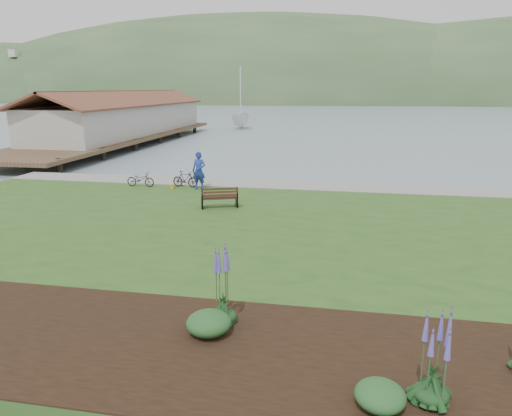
{
  "coord_description": "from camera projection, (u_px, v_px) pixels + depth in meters",
  "views": [
    {
      "loc": [
        2.35,
        -17.87,
        5.64
      ],
      "look_at": [
        -0.65,
        -1.65,
        1.3
      ],
      "focal_mm": 32.0,
      "sensor_mm": 36.0,
      "label": 1
    }
  ],
  "objects": [
    {
      "name": "shrub_0",
      "position": [
        209.0,
        323.0,
        9.93
      ],
      "size": [
        0.99,
        0.99,
        0.49
      ],
      "primitive_type": "ellipsoid",
      "color": "#1E4C21",
      "rests_on": "garden_bed"
    },
    {
      "name": "far_hillside",
      "position": [
        388.0,
        103.0,
        177.01
      ],
      "size": [
        580.0,
        80.0,
        38.0
      ],
      "primitive_type": null,
      "color": "#385831",
      "rests_on": "ground"
    },
    {
      "name": "shrub_1",
      "position": [
        380.0,
        396.0,
        7.64
      ],
      "size": [
        0.86,
        0.86,
        0.43
      ],
      "primitive_type": "ellipsoid",
      "color": "#1E4C21",
      "rests_on": "garden_bed"
    },
    {
      "name": "sailboat",
      "position": [
        241.0,
        129.0,
        65.38
      ],
      "size": [
        11.22,
        11.39,
        27.27
      ],
      "primitive_type": "imported",
      "rotation": [
        0.0,
        0.0,
        0.09
      ],
      "color": "silver",
      "rests_on": "ground"
    },
    {
      "name": "lawn",
      "position": [
        271.0,
        240.0,
        16.89
      ],
      "size": [
        34.0,
        20.0,
        0.4
      ],
      "primitive_type": "cube",
      "color": "#2A4E1B",
      "rests_on": "ground"
    },
    {
      "name": "shoreline_path",
      "position": [
        295.0,
        185.0,
        25.3
      ],
      "size": [
        34.0,
        2.2,
        0.03
      ],
      "primitive_type": "cube",
      "color": "gray",
      "rests_on": "lawn"
    },
    {
      "name": "pannier",
      "position": [
        172.0,
        186.0,
        24.53
      ],
      "size": [
        0.23,
        0.29,
        0.27
      ],
      "primitive_type": "cube",
      "rotation": [
        0.0,
        0.0,
        0.27
      ],
      "color": "orange",
      "rests_on": "lawn"
    },
    {
      "name": "ground",
      "position": [
        279.0,
        229.0,
        18.85
      ],
      "size": [
        600.0,
        600.0,
        0.0
      ],
      "primitive_type": "plane",
      "color": "slate",
      "rests_on": "ground"
    },
    {
      "name": "pier_pavilion",
      "position": [
        125.0,
        118.0,
        47.85
      ],
      "size": [
        8.0,
        36.0,
        5.4
      ],
      "color": "#4C3826",
      "rests_on": "ground"
    },
    {
      "name": "echium_0",
      "position": [
        434.0,
        361.0,
        7.62
      ],
      "size": [
        0.62,
        0.62,
        1.87
      ],
      "color": "#133516",
      "rests_on": "garden_bed"
    },
    {
      "name": "bicycle_a",
      "position": [
        140.0,
        179.0,
        24.98
      ],
      "size": [
        0.55,
        1.56,
        0.82
      ],
      "primitive_type": "imported",
      "rotation": [
        0.0,
        0.0,
        1.57
      ],
      "color": "black",
      "rests_on": "lawn"
    },
    {
      "name": "garden_bed",
      "position": [
        364.0,
        365.0,
        8.89
      ],
      "size": [
        24.0,
        4.4,
        0.04
      ],
      "primitive_type": "cube",
      "color": "black",
      "rests_on": "lawn"
    },
    {
      "name": "bicycle_b",
      "position": [
        185.0,
        179.0,
        24.85
      ],
      "size": [
        0.61,
        1.51,
        0.88
      ],
      "primitive_type": "imported",
      "rotation": [
        0.0,
        0.0,
        1.44
      ],
      "color": "black",
      "rests_on": "lawn"
    },
    {
      "name": "person",
      "position": [
        199.0,
        167.0,
        24.14
      ],
      "size": [
        0.92,
        0.69,
        2.36
      ],
      "primitive_type": "imported",
      "rotation": [
        0.0,
        0.0,
        -0.12
      ],
      "color": "#203595",
      "rests_on": "lawn"
    },
    {
      "name": "park_bench",
      "position": [
        220.0,
        197.0,
        20.48
      ],
      "size": [
        1.75,
        1.19,
        1.01
      ],
      "rotation": [
        0.0,
        0.0,
        0.36
      ],
      "color": "black",
      "rests_on": "lawn"
    },
    {
      "name": "echium_4",
      "position": [
        223.0,
        283.0,
        10.23
      ],
      "size": [
        0.62,
        0.62,
        2.23
      ],
      "color": "#133516",
      "rests_on": "garden_bed"
    }
  ]
}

